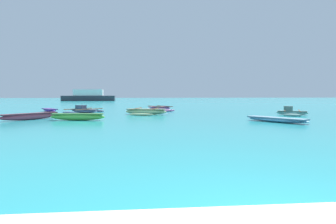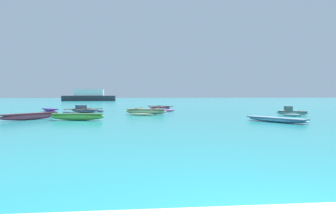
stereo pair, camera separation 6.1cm
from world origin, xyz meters
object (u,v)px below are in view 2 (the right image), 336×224
at_px(moored_boat_3, 146,112).
at_px(moored_boat_7, 160,108).
at_px(moored_boat_5, 292,112).
at_px(moored_boat_6, 77,116).
at_px(moored_boat_2, 84,110).
at_px(moored_boat_1, 50,110).
at_px(distant_ferry, 89,96).
at_px(moored_boat_0, 30,116).
at_px(moored_boat_4, 277,119).

xyz_separation_m(moored_boat_3, moored_boat_7, (1.54, 5.27, -0.01)).
distance_m(moored_boat_5, moored_boat_6, 16.74).
bearing_deg(moored_boat_6, moored_boat_2, 104.74).
bearing_deg(moored_boat_1, moored_boat_7, 58.50).
bearing_deg(moored_boat_6, moored_boat_7, 66.42).
bearing_deg(distant_ferry, moored_boat_0, -84.85).
bearing_deg(moored_boat_5, moored_boat_0, -145.72).
height_order(moored_boat_1, moored_boat_5, moored_boat_5).
bearing_deg(moored_boat_3, moored_boat_6, -116.92).
height_order(moored_boat_6, moored_boat_7, moored_boat_7).
height_order(moored_boat_5, distant_ferry, distant_ferry).
height_order(moored_boat_1, moored_boat_3, moored_boat_3).
xyz_separation_m(moored_boat_0, moored_boat_5, (19.67, 2.45, -0.01)).
relative_size(moored_boat_4, moored_boat_7, 1.05).
bearing_deg(moored_boat_4, moored_boat_7, 172.18).
bearing_deg(moored_boat_4, moored_boat_3, -167.68).
relative_size(moored_boat_0, moored_boat_7, 0.94).
xyz_separation_m(moored_boat_2, moored_boat_5, (17.46, -4.67, 0.01)).
height_order(moored_boat_2, moored_boat_3, moored_boat_2).
height_order(moored_boat_3, distant_ferry, distant_ferry).
bearing_deg(moored_boat_2, moored_boat_4, -0.50).
height_order(moored_boat_4, moored_boat_7, moored_boat_7).
bearing_deg(moored_boat_1, distant_ferry, 150.61).
relative_size(moored_boat_2, moored_boat_3, 1.11).
distance_m(moored_boat_7, distant_ferry, 45.37).
height_order(moored_boat_3, moored_boat_7, moored_boat_3).
height_order(moored_boat_0, moored_boat_3, moored_boat_3).
xyz_separation_m(moored_boat_3, distant_ferry, (-12.59, 48.38, 0.86)).
bearing_deg(moored_boat_7, moored_boat_6, -147.14).
bearing_deg(moored_boat_5, moored_boat_1, -170.35).
bearing_deg(moored_boat_5, moored_boat_6, -141.81).
distance_m(moored_boat_2, moored_boat_6, 7.94).
relative_size(moored_boat_6, distant_ferry, 0.29).
distance_m(moored_boat_1, moored_boat_7, 10.76).
distance_m(moored_boat_4, moored_boat_6, 12.71).
bearing_deg(moored_boat_2, moored_boat_0, -70.36).
xyz_separation_m(moored_boat_5, moored_boat_7, (-10.28, 7.08, -0.00)).
xyz_separation_m(moored_boat_0, moored_boat_7, (9.38, 9.53, -0.01)).
bearing_deg(moored_boat_0, distant_ferry, 45.98).
bearing_deg(moored_boat_2, moored_boat_6, -45.72).
bearing_deg(moored_boat_1, moored_boat_5, 38.64).
distance_m(moored_boat_0, distant_ferry, 52.85).
bearing_deg(moored_boat_3, moored_boat_5, 7.04).
xyz_separation_m(moored_boat_0, moored_boat_6, (3.24, -0.75, 0.00)).
bearing_deg(moored_boat_0, moored_boat_5, -42.07).
relative_size(moored_boat_1, moored_boat_3, 0.76).
bearing_deg(moored_boat_7, distant_ferry, 81.90).
relative_size(moored_boat_4, moored_boat_5, 1.08).
relative_size(moored_boat_0, distant_ferry, 0.28).
distance_m(moored_boat_3, distant_ferry, 50.00).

